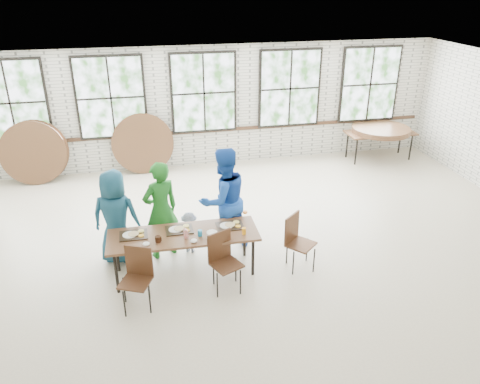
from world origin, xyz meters
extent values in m
plane|color=beige|center=(0.00, 0.00, 0.00)|extent=(12.00, 12.00, 0.00)
plane|color=white|center=(0.00, 0.00, 3.00)|extent=(12.00, 12.00, 0.00)
plane|color=silver|center=(0.00, 4.50, 1.50)|extent=(12.00, 0.00, 12.00)
cube|color=#422819|center=(0.00, 4.47, 0.90)|extent=(11.80, 0.05, 0.08)
cube|color=black|center=(-4.40, 4.44, 1.88)|extent=(1.62, 0.05, 1.97)
cube|color=white|center=(-4.40, 4.41, 1.88)|extent=(1.50, 0.01, 1.85)
cube|color=black|center=(-2.20, 4.44, 1.88)|extent=(1.62, 0.05, 1.97)
cube|color=white|center=(-2.20, 4.41, 1.88)|extent=(1.50, 0.01, 1.85)
cube|color=black|center=(0.00, 4.44, 1.88)|extent=(1.62, 0.05, 1.97)
cube|color=white|center=(0.00, 4.41, 1.88)|extent=(1.50, 0.01, 1.85)
cube|color=black|center=(2.20, 4.44, 1.88)|extent=(1.62, 0.05, 1.97)
cube|color=white|center=(2.20, 4.41, 1.88)|extent=(1.50, 0.01, 1.85)
cube|color=black|center=(4.40, 4.44, 1.88)|extent=(1.62, 0.05, 1.97)
cube|color=white|center=(4.40, 4.41, 1.88)|extent=(1.50, 0.01, 1.85)
cube|color=brown|center=(-1.09, -0.30, 0.72)|extent=(2.42, 0.85, 0.04)
cylinder|color=black|center=(-2.17, -0.60, 0.35)|extent=(0.05, 0.05, 0.70)
cylinder|color=black|center=(-2.17, 0.00, 0.35)|extent=(0.05, 0.05, 0.70)
cylinder|color=black|center=(-0.01, -0.60, 0.35)|extent=(0.05, 0.05, 0.70)
cylinder|color=black|center=(-0.01, 0.00, 0.35)|extent=(0.05, 0.05, 0.70)
cube|color=#472917|center=(-1.88, -1.04, 0.45)|extent=(0.55, 0.54, 0.03)
cube|color=#472917|center=(-1.80, -0.87, 0.70)|extent=(0.39, 0.20, 0.50)
cylinder|color=black|center=(-2.06, -1.21, 0.22)|extent=(0.02, 0.02, 0.44)
cylinder|color=black|center=(-2.06, -0.87, 0.22)|extent=(0.02, 0.02, 0.44)
cylinder|color=black|center=(-1.70, -1.21, 0.22)|extent=(0.02, 0.02, 0.44)
cylinder|color=black|center=(-1.70, -0.87, 0.22)|extent=(0.02, 0.02, 0.44)
cube|color=#472917|center=(-0.50, -0.89, 0.45)|extent=(0.55, 0.54, 0.03)
cube|color=#472917|center=(-0.58, -0.72, 0.70)|extent=(0.40, 0.20, 0.50)
cylinder|color=black|center=(-0.68, -1.06, 0.22)|extent=(0.02, 0.02, 0.44)
cylinder|color=black|center=(-0.68, -0.72, 0.22)|extent=(0.02, 0.02, 0.44)
cylinder|color=black|center=(-0.32, -1.06, 0.22)|extent=(0.02, 0.02, 0.44)
cylinder|color=black|center=(-0.32, -0.72, 0.22)|extent=(0.02, 0.02, 0.44)
cube|color=#472917|center=(0.82, -0.58, 0.45)|extent=(0.58, 0.58, 0.03)
cube|color=#472917|center=(0.69, -0.43, 0.70)|extent=(0.34, 0.30, 0.50)
cylinder|color=black|center=(0.64, -0.75, 0.22)|extent=(0.02, 0.02, 0.44)
cylinder|color=black|center=(0.64, -0.41, 0.22)|extent=(0.02, 0.02, 0.44)
cylinder|color=black|center=(1.00, -0.75, 0.22)|extent=(0.02, 0.02, 0.44)
cylinder|color=black|center=(1.00, -0.41, 0.22)|extent=(0.02, 0.02, 0.44)
imported|color=#1C546A|center=(-2.14, 0.35, 0.83)|extent=(0.93, 0.74, 1.66)
imported|color=#1A631C|center=(-1.39, 0.35, 0.88)|extent=(0.75, 0.64, 1.75)
imported|color=#152842|center=(-0.92, 0.35, 0.38)|extent=(0.57, 0.46, 0.77)
imported|color=#1A4DB6|center=(-0.31, 0.35, 0.95)|extent=(1.12, 1.00, 1.90)
cube|color=brown|center=(4.56, 3.85, 0.72)|extent=(1.81, 0.76, 0.04)
cylinder|color=black|center=(3.78, 3.58, 0.35)|extent=(0.04, 0.04, 0.70)
cylinder|color=black|center=(3.78, 4.13, 0.35)|extent=(0.04, 0.04, 0.70)
cylinder|color=black|center=(5.34, 3.58, 0.35)|extent=(0.04, 0.04, 0.70)
cylinder|color=black|center=(5.34, 4.13, 0.35)|extent=(0.04, 0.04, 0.70)
cube|color=black|center=(-1.87, -0.18, 0.75)|extent=(0.44, 0.33, 0.02)
cube|color=black|center=(-1.14, -0.17, 0.75)|extent=(0.44, 0.33, 0.02)
cube|color=black|center=(-0.31, -0.22, 0.75)|extent=(0.44, 0.33, 0.02)
cylinder|color=black|center=(-1.50, -0.45, 0.79)|extent=(0.09, 0.09, 0.09)
cube|color=red|center=(-1.06, -0.42, 0.80)|extent=(0.06, 0.06, 0.11)
cylinder|color=#187EB8|center=(-0.83, -0.41, 0.79)|extent=(0.07, 0.07, 0.10)
cylinder|color=orange|center=(-0.14, -0.51, 0.80)|extent=(0.07, 0.07, 0.11)
cylinder|color=white|center=(-0.66, -0.51, 0.79)|extent=(0.17, 0.17, 0.10)
ellipsoid|color=white|center=(-1.68, -0.52, 0.76)|extent=(0.11, 0.11, 0.05)
ellipsoid|color=white|center=(-0.96, -0.58, 0.76)|extent=(0.11, 0.11, 0.05)
cylinder|color=brown|center=(4.56, 3.85, 0.76)|extent=(1.50, 1.50, 0.04)
cylinder|color=brown|center=(4.56, 3.85, 0.80)|extent=(1.50, 1.50, 0.04)
cylinder|color=brown|center=(4.56, 3.85, 0.85)|extent=(1.50, 1.50, 0.04)
cylinder|color=brown|center=(-4.03, 4.25, 0.73)|extent=(1.50, 0.28, 1.49)
cylinder|color=brown|center=(-4.07, 4.15, 0.73)|extent=(1.50, 0.28, 1.49)
cylinder|color=brown|center=(-1.57, 4.25, 0.74)|extent=(1.50, 0.21, 1.50)
camera|label=1|loc=(-1.63, -6.83, 4.53)|focal=35.00mm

